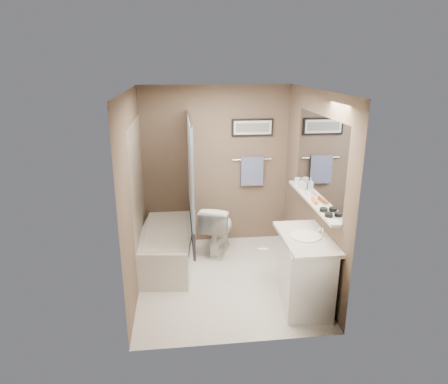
{
  "coord_description": "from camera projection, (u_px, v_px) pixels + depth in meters",
  "views": [
    {
      "loc": [
        -0.55,
        -4.57,
        2.7
      ],
      "look_at": [
        0.0,
        0.15,
        1.15
      ],
      "focal_mm": 32.0,
      "sensor_mm": 36.0,
      "label": 1
    }
  ],
  "objects": [
    {
      "name": "tile_surround",
      "position": [
        139.0,
        198.0,
        5.25
      ],
      "size": [
        0.02,
        1.55,
        2.0
      ],
      "primitive_type": "cube",
      "color": "tan",
      "rests_on": "wall_left"
    },
    {
      "name": "tub_rim",
      "position": [
        167.0,
        230.0,
        5.48
      ],
      "size": [
        0.56,
        1.36,
        0.02
      ],
      "primitive_type": "cube",
      "color": "white",
      "rests_on": "bathtub"
    },
    {
      "name": "art_frame",
      "position": [
        253.0,
        127.0,
        5.88
      ],
      "size": [
        0.62,
        0.02,
        0.26
      ],
      "primitive_type": "cube",
      "color": "black",
      "rests_on": "wall_back"
    },
    {
      "name": "towel_bar",
      "position": [
        252.0,
        159.0,
        6.01
      ],
      "size": [
        0.6,
        0.02,
        0.02
      ],
      "primitive_type": "cylinder",
      "rotation": [
        0.0,
        1.57,
        0.0
      ],
      "color": "silver",
      "rests_on": "wall_back"
    },
    {
      "name": "shelf",
      "position": [
        311.0,
        200.0,
        4.84
      ],
      "size": [
        0.12,
        1.6,
        0.03
      ],
      "primitive_type": "cube",
      "color": "silver",
      "rests_on": "wall_right"
    },
    {
      "name": "wall_right",
      "position": [
        312.0,
        189.0,
        4.96
      ],
      "size": [
        0.04,
        2.5,
        2.4
      ],
      "primitive_type": "cube",
      "color": "brown",
      "rests_on": "ground"
    },
    {
      "name": "mirror",
      "position": [
        319.0,
        159.0,
        4.69
      ],
      "size": [
        0.02,
        1.6,
        1.0
      ],
      "primitive_type": "cube",
      "color": "silver",
      "rests_on": "wall_right"
    },
    {
      "name": "hair_brush_front",
      "position": [
        314.0,
        200.0,
        4.74
      ],
      "size": [
        0.07,
        0.22,
        0.04
      ],
      "primitive_type": "cylinder",
      "rotation": [
        1.57,
        0.0,
        -0.12
      ],
      "color": "orange",
      "rests_on": "shelf"
    },
    {
      "name": "ceiling",
      "position": [
        226.0,
        92.0,
        4.47
      ],
      "size": [
        2.2,
        2.5,
        0.04
      ],
      "primitive_type": "cube",
      "color": "white",
      "rests_on": "wall_back"
    },
    {
      "name": "curtain_rod",
      "position": [
        189.0,
        116.0,
        5.0
      ],
      "size": [
        0.02,
        1.55,
        0.02
      ],
      "primitive_type": "cylinder",
      "rotation": [
        1.57,
        0.0,
        0.0
      ],
      "color": "silver",
      "rests_on": "wall_left"
    },
    {
      "name": "sink_basin",
      "position": [
        306.0,
        236.0,
        4.46
      ],
      "size": [
        0.34,
        0.34,
        0.01
      ],
      "primitive_type": "cylinder",
      "color": "white",
      "rests_on": "countertop"
    },
    {
      "name": "soap_bottle",
      "position": [
        302.0,
        184.0,
        5.19
      ],
      "size": [
        0.08,
        0.08,
        0.15
      ],
      "primitive_type": "imported",
      "rotation": [
        0.0,
        0.0,
        0.1
      ],
      "color": "#999999",
      "rests_on": "shelf"
    },
    {
      "name": "faucet_spout",
      "position": [
        323.0,
        232.0,
        4.47
      ],
      "size": [
        0.02,
        0.02,
        0.1
      ],
      "primitive_type": "cylinder",
      "color": "silver",
      "rests_on": "countertop"
    },
    {
      "name": "art_image",
      "position": [
        253.0,
        128.0,
        5.87
      ],
      "size": [
        0.5,
        0.0,
        0.13
      ],
      "primitive_type": "cube",
      "color": "#595959",
      "rests_on": "art_mat"
    },
    {
      "name": "glass_jar",
      "position": [
        298.0,
        181.0,
        5.38
      ],
      "size": [
        0.08,
        0.08,
        0.1
      ],
      "primitive_type": "cylinder",
      "color": "silver",
      "rests_on": "shelf"
    },
    {
      "name": "candle_bowl_near",
      "position": [
        329.0,
        215.0,
        4.29
      ],
      "size": [
        0.09,
        0.09,
        0.04
      ],
      "primitive_type": "cylinder",
      "color": "black",
      "rests_on": "shelf"
    },
    {
      "name": "countertop",
      "position": [
        306.0,
        238.0,
        4.47
      ],
      "size": [
        0.54,
        0.96,
        0.04
      ],
      "primitive_type": "cube",
      "color": "beige",
      "rests_on": "vanity"
    },
    {
      "name": "curtain_upper",
      "position": [
        191.0,
        167.0,
        5.2
      ],
      "size": [
        0.03,
        1.45,
        1.28
      ],
      "primitive_type": "cube",
      "color": "silver",
      "rests_on": "curtain_rod"
    },
    {
      "name": "bathtub",
      "position": [
        167.0,
        247.0,
        5.56
      ],
      "size": [
        0.86,
        1.57,
        0.5
      ],
      "primitive_type": "cube",
      "rotation": [
        0.0,
        0.0,
        -0.11
      ],
      "color": "silver",
      "rests_on": "ground"
    },
    {
      "name": "art_mat",
      "position": [
        253.0,
        128.0,
        5.87
      ],
      "size": [
        0.56,
        0.0,
        0.2
      ],
      "primitive_type": "cube",
      "color": "white",
      "rests_on": "art_frame"
    },
    {
      "name": "faucet_knob",
      "position": [
        320.0,
        230.0,
        4.57
      ],
      "size": [
        0.05,
        0.05,
        0.05
      ],
      "primitive_type": "sphere",
      "color": "white",
      "rests_on": "countertop"
    },
    {
      "name": "toilet",
      "position": [
        218.0,
        228.0,
        5.87
      ],
      "size": [
        0.63,
        0.83,
        0.75
      ],
      "primitive_type": "imported",
      "rotation": [
        0.0,
        0.0,
        2.81
      ],
      "color": "white",
      "rests_on": "ground"
    },
    {
      "name": "door_handle",
      "position": [
        263.0,
        249.0,
        3.8
      ],
      "size": [
        0.1,
        0.02,
        0.02
      ],
      "primitive_type": "cylinder",
      "rotation": [
        0.0,
        1.57,
        0.0
      ],
      "color": "silver",
      "rests_on": "door"
    },
    {
      "name": "wall_back",
      "position": [
        216.0,
        167.0,
        6.0
      ],
      "size": [
        2.2,
        0.04,
        2.4
      ],
      "primitive_type": "cube",
      "color": "brown",
      "rests_on": "ground"
    },
    {
      "name": "pink_comb",
      "position": [
        306.0,
        194.0,
        5.03
      ],
      "size": [
        0.04,
        0.16,
        0.01
      ],
      "primitive_type": "cube",
      "rotation": [
        0.0,
        0.0,
        -0.04
      ],
      "color": "pink",
      "rests_on": "shelf"
    },
    {
      "name": "door",
      "position": [
        298.0,
        250.0,
        3.79
      ],
      "size": [
        0.8,
        0.02,
        2.0
      ],
      "primitive_type": "cube",
      "color": "silver",
      "rests_on": "wall_front"
    },
    {
      "name": "towel",
      "position": [
        252.0,
        171.0,
        6.05
      ],
      "size": [
        0.34,
        0.05,
        0.44
      ],
      "primitive_type": "cube",
      "color": "#8795C5",
      "rests_on": "towel_bar"
    },
    {
      "name": "vanity",
      "position": [
        305.0,
        272.0,
        4.6
      ],
      "size": [
        0.6,
        0.95,
        0.8
      ],
      "primitive_type": "cube",
      "rotation": [
        0.0,
        0.0,
        -0.11
      ],
      "color": "white",
      "rests_on": "ground"
    },
    {
      "name": "ground",
      "position": [
        225.0,
        279.0,
        5.21
      ],
      "size": [
        2.5,
        2.5,
        0.0
      ],
      "primitive_type": "plane",
      "color": "silver",
      "rests_on": "ground"
    },
    {
      "name": "candle_bowl_far",
      "position": [
        324.0,
        210.0,
        4.44
      ],
      "size": [
        0.09,
        0.09,
        0.04
      ],
      "primitive_type": "cylinder",
      "color": "black",
      "rests_on": "shelf"
    },
    {
      "name": "curtain_lower",
      "position": [
        192.0,
        225.0,
        5.46
      ],
      "size": [
        0.03,
        1.45,
        0.36
      ],
      "primitive_type": "cube",
      "color": "#233241",
      "rests_on": "curtain_rod"
    },
    {
      "name": "wall_left",
      "position": [
        135.0,
        195.0,
        4.72
      ],
      "size": [
        0.04,
        2.5,
        2.4
      ],
      "primitive_type": "cube",
      "color": "brown",
      "rests_on": "ground"
    },
    {
      "name": "wall_front",
      "position": [
        241.0,
        233.0,
        3.68
      ],
      "size": [
        2.2,
        0.04,
        2.4
      ],
      "primitive_type": "cube",
      "color": "brown",
      "rests_on": "ground"
    }
  ]
}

